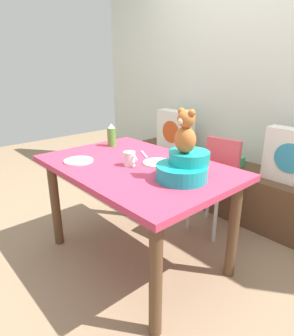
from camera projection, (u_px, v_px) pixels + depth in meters
name	position (u px, v px, depth m)	size (l,w,h in m)	color
ground_plane	(137.00, 257.00, 2.20)	(8.00, 8.00, 0.00)	#8C7256
back_wall	(257.00, 73.00, 2.68)	(4.40, 0.10, 2.60)	silver
window_bench	(229.00, 187.00, 2.87)	(2.60, 0.44, 0.46)	brown
pillow_floral_left	(175.00, 131.00, 3.22)	(0.44, 0.15, 0.44)	white
pillow_floral_right	(293.00, 157.00, 2.31)	(0.44, 0.15, 0.44)	white
book_stack	(231.00, 161.00, 2.78)	(0.20, 0.14, 0.09)	#34B773
dining_table	(136.00, 179.00, 1.98)	(1.32, 0.88, 0.74)	#B73351
highchair	(215.00, 173.00, 2.41)	(0.36, 0.49, 0.79)	#D84C59
infant_seat_teal	(184.00, 167.00, 1.68)	(0.30, 0.33, 0.16)	teal
teddy_bear	(185.00, 132.00, 1.61)	(0.13, 0.12, 0.25)	#B0642E
ketchup_bottle	(112.00, 136.00, 2.36)	(0.07, 0.07, 0.18)	#4C8C33
coffee_mug	(130.00, 159.00, 1.91)	(0.12, 0.08, 0.09)	silver
dinner_plate_near	(79.00, 161.00, 2.00)	(0.20, 0.20, 0.01)	white
dinner_plate_far	(158.00, 163.00, 1.96)	(0.20, 0.20, 0.01)	white
cell_phone	(200.00, 165.00, 1.92)	(0.07, 0.14, 0.01)	black
table_fork	(144.00, 154.00, 2.16)	(0.02, 0.17, 0.01)	silver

